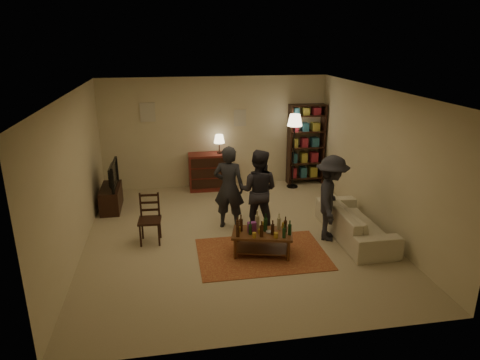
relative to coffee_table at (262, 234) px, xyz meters
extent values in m
plane|color=#C6B793|center=(-0.34, 0.78, -0.38)|extent=(6.00, 6.00, 0.00)
plane|color=beige|center=(-0.34, 3.78, 0.97)|extent=(5.50, 0.00, 5.50)
plane|color=beige|center=(-3.09, 0.78, 0.97)|extent=(0.00, 6.00, 6.00)
plane|color=beige|center=(2.41, 0.78, 0.97)|extent=(0.00, 6.00, 6.00)
plane|color=beige|center=(-0.34, -2.22, 0.97)|extent=(5.50, 0.00, 5.50)
plane|color=white|center=(-0.34, 0.78, 2.32)|extent=(6.00, 6.00, 0.00)
cube|color=beige|center=(-1.94, 3.76, 1.52)|extent=(0.35, 0.03, 0.45)
cube|color=beige|center=(0.26, 3.76, 1.32)|extent=(0.30, 0.03, 0.40)
cube|color=maroon|center=(0.00, 0.00, -0.38)|extent=(2.20, 1.50, 0.01)
cube|color=brown|center=(0.00, 0.00, 0.01)|extent=(1.12, 0.79, 0.04)
cube|color=brown|center=(0.00, 0.00, -0.27)|extent=(1.00, 0.67, 0.02)
cylinder|color=brown|center=(-0.49, -0.10, -0.20)|extent=(0.05, 0.05, 0.38)
cylinder|color=brown|center=(0.38, -0.32, -0.20)|extent=(0.05, 0.05, 0.38)
cylinder|color=brown|center=(-0.38, 0.32, -0.20)|extent=(0.05, 0.05, 0.38)
cylinder|color=brown|center=(0.49, 0.10, -0.20)|extent=(0.05, 0.05, 0.38)
cylinder|color=#AF8728|center=(-0.40, 0.07, 0.08)|extent=(0.07, 0.07, 0.10)
cylinder|color=#AF8728|center=(-0.17, -0.17, 0.08)|extent=(0.07, 0.07, 0.09)
cylinder|color=#AF8728|center=(0.07, 0.18, 0.09)|extent=(0.07, 0.07, 0.11)
cylinder|color=#AF8728|center=(0.18, -0.24, 0.08)|extent=(0.07, 0.07, 0.09)
cylinder|color=#AF8728|center=(0.41, 0.10, 0.08)|extent=(0.07, 0.07, 0.10)
cylinder|color=#AF8728|center=(-0.05, -0.04, 0.07)|extent=(0.06, 0.06, 0.08)
cube|color=#843593|center=(-0.17, 0.06, 0.12)|extent=(0.14, 0.10, 0.18)
cylinder|color=gray|center=(0.11, -0.05, 0.04)|extent=(0.12, 0.12, 0.03)
cube|color=black|center=(-1.90, 0.79, 0.05)|extent=(0.42, 0.42, 0.04)
cylinder|color=black|center=(-2.08, 0.64, -0.17)|extent=(0.04, 0.04, 0.42)
cylinder|color=black|center=(-1.75, 0.62, -0.17)|extent=(0.04, 0.04, 0.42)
cylinder|color=black|center=(-2.06, 0.96, -0.17)|extent=(0.04, 0.04, 0.42)
cylinder|color=black|center=(-1.73, 0.95, -0.17)|extent=(0.04, 0.04, 0.42)
cube|color=black|center=(-1.89, 0.96, 0.30)|extent=(0.33, 0.05, 0.48)
cube|color=black|center=(-2.79, 2.58, -0.13)|extent=(0.40, 1.00, 0.50)
imported|color=black|center=(-2.77, 2.58, 0.39)|extent=(0.13, 0.97, 0.56)
cube|color=maroon|center=(-0.54, 3.50, 0.07)|extent=(1.00, 0.48, 0.90)
cube|color=black|center=(-0.54, 3.25, -0.16)|extent=(0.92, 0.02, 0.22)
cube|color=black|center=(-0.54, 3.25, 0.10)|extent=(0.92, 0.02, 0.22)
cube|color=black|center=(-0.54, 3.25, 0.36)|extent=(0.92, 0.02, 0.22)
cylinder|color=black|center=(-0.29, 3.50, 0.54)|extent=(0.12, 0.12, 0.04)
cylinder|color=black|center=(-0.29, 3.50, 0.67)|extent=(0.02, 0.02, 0.22)
cone|color=#FFE5B2|center=(-0.29, 3.50, 0.88)|extent=(0.26, 0.26, 0.20)
cube|color=black|center=(1.48, 3.56, 0.62)|extent=(0.04, 0.34, 2.00)
cube|color=black|center=(2.34, 3.56, 0.62)|extent=(0.04, 0.34, 2.00)
cube|color=black|center=(1.91, 3.56, -0.23)|extent=(0.90, 0.34, 0.03)
cube|color=black|center=(1.91, 3.56, 0.17)|extent=(0.90, 0.34, 0.03)
cube|color=black|center=(1.91, 3.56, 0.57)|extent=(0.90, 0.34, 0.03)
cube|color=black|center=(1.91, 3.56, 0.97)|extent=(0.90, 0.34, 0.03)
cube|color=black|center=(1.91, 3.56, 1.37)|extent=(0.90, 0.34, 0.03)
cube|color=black|center=(1.91, 3.56, 1.62)|extent=(0.90, 0.34, 0.03)
cube|color=maroon|center=(1.61, 3.56, -0.09)|extent=(0.12, 0.22, 0.26)
cube|color=#255C71|center=(1.86, 3.56, -0.09)|extent=(0.15, 0.22, 0.26)
cube|color=#A39836|center=(2.13, 3.56, -0.09)|extent=(0.18, 0.22, 0.26)
cube|color=#255C71|center=(1.61, 3.56, 0.30)|extent=(0.12, 0.22, 0.24)
cube|color=#A39836|center=(1.86, 3.56, 0.30)|extent=(0.15, 0.22, 0.24)
cube|color=maroon|center=(2.13, 3.56, 0.30)|extent=(0.18, 0.22, 0.24)
cube|color=#A39836|center=(1.61, 3.56, 0.69)|extent=(0.12, 0.22, 0.22)
cube|color=maroon|center=(1.86, 3.56, 0.69)|extent=(0.15, 0.22, 0.22)
cube|color=#255C71|center=(2.13, 3.56, 0.69)|extent=(0.18, 0.22, 0.22)
cube|color=maroon|center=(1.61, 3.56, 1.08)|extent=(0.12, 0.22, 0.20)
cube|color=#255C71|center=(1.86, 3.56, 1.08)|extent=(0.15, 0.22, 0.20)
cube|color=#A39836|center=(2.13, 3.56, 1.08)|extent=(0.18, 0.22, 0.20)
cube|color=#255C71|center=(1.61, 3.56, 1.47)|extent=(0.12, 0.22, 0.18)
cube|color=#A39836|center=(1.86, 3.56, 1.47)|extent=(0.15, 0.22, 0.18)
cube|color=maroon|center=(2.13, 3.56, 1.47)|extent=(0.18, 0.22, 0.18)
cylinder|color=black|center=(1.52, 3.30, -0.37)|extent=(0.28, 0.28, 0.03)
cylinder|color=black|center=(1.52, 3.30, 0.44)|extent=(0.03, 0.03, 1.64)
cone|color=#FFE5B2|center=(1.52, 3.30, 1.31)|extent=(0.36, 0.36, 0.28)
imported|color=beige|center=(1.86, 0.38, -0.08)|extent=(0.81, 2.08, 0.61)
imported|color=#23242A|center=(-0.39, 1.21, 0.44)|extent=(0.70, 0.59, 1.65)
imported|color=#25242B|center=(0.14, 1.01, 0.42)|extent=(0.96, 0.87, 1.60)
imported|color=#24242B|center=(1.36, 0.40, 0.41)|extent=(0.96, 1.18, 1.59)
camera|label=1|loc=(-1.50, -6.46, 3.20)|focal=32.00mm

